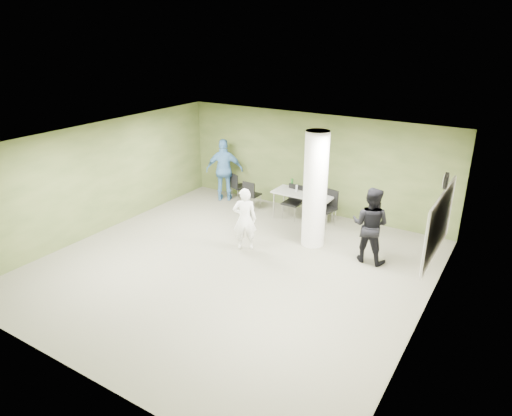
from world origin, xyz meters
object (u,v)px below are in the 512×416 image
Objects in this scene: folding_table at (303,195)px; woman_white at (245,219)px; man_blue at (225,170)px; chair_back_left at (237,185)px; man_black at (370,225)px.

woman_white is at bearing -99.31° from folding_table.
man_blue reaches higher than folding_table.
folding_table is at bearing 146.21° from man_blue.
man_black is at bearing -175.11° from chair_back_left.
man_black reaches higher than chair_back_left.
folding_table is at bearing -130.81° from woman_white.
folding_table is 2.44m from chair_back_left.
folding_table is 0.95× the size of man_black.
folding_table reaches higher than chair_back_left.
chair_back_left is at bearing 178.02° from man_blue.
chair_back_left is 0.45× the size of man_blue.
folding_table is 2.33m from woman_white.
woman_white is 2.86m from man_black.
chair_back_left is (-2.39, 0.37, -0.25)m from folding_table.
folding_table is at bearing -29.62° from man_black.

